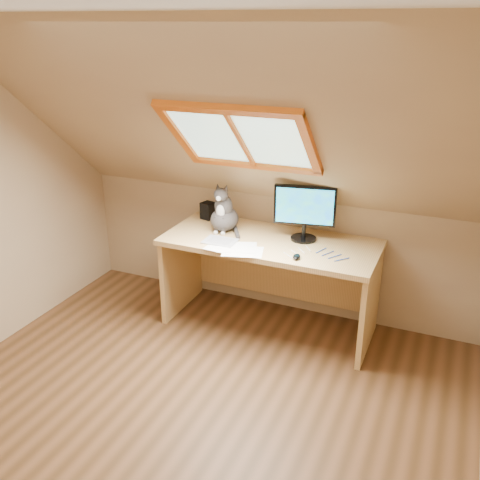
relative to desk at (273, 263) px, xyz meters
The scene contains 10 objects.
ground 1.55m from the desk, 94.12° to the right, with size 3.50×3.50×0.00m, color brown.
room_shell 1.79m from the desk, 93.87° to the right, with size 3.52×3.52×2.41m.
desk is the anchor object (origin of this frame).
monitor 0.54m from the desk, ahead, with size 0.47×0.20×0.44m.
cat 0.56m from the desk, behind, with size 0.23×0.27×0.41m.
desk_speaker 0.76m from the desk, 165.03° to the left, with size 0.10×0.10×0.15m, color black.
graphics_tablet 0.49m from the desk, 143.06° to the right, with size 0.25×0.18×0.01m, color #B2B2B7.
mouse 0.50m from the desk, 47.90° to the right, with size 0.05×0.09×0.03m, color black.
papers 0.44m from the desk, 118.46° to the right, with size 0.35×0.30×0.01m.
cables 0.51m from the desk, 24.47° to the right, with size 0.51×0.26×0.01m.
Camera 1 is at (1.42, -2.26, 2.35)m, focal length 40.00 mm.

